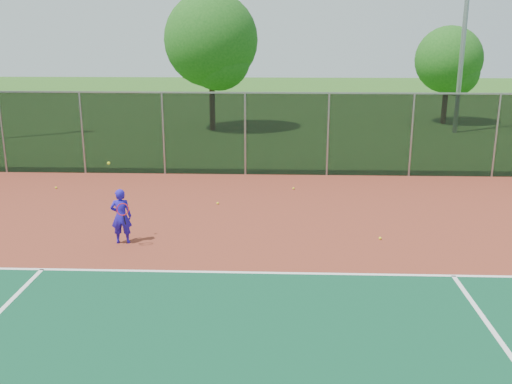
# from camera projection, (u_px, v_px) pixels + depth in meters

# --- Properties ---
(ground) EXTENTS (120.00, 120.00, 0.00)m
(ground) POSITION_uv_depth(u_px,v_px,m) (385.00, 350.00, 9.46)
(ground) COLOR #275719
(ground) RESTS_ON ground
(court_apron) EXTENTS (30.00, 20.00, 0.02)m
(court_apron) POSITION_uv_depth(u_px,v_px,m) (367.00, 296.00, 11.39)
(court_apron) COLOR brown
(court_apron) RESTS_ON ground
(fence_back) EXTENTS (30.00, 0.06, 3.03)m
(fence_back) POSITION_uv_depth(u_px,v_px,m) (328.00, 134.00, 20.59)
(fence_back) COLOR black
(fence_back) RESTS_ON court_apron
(tennis_player) EXTENTS (0.59, 0.60, 2.05)m
(tennis_player) POSITION_uv_depth(u_px,v_px,m) (121.00, 216.00, 14.04)
(tennis_player) COLOR #2114BD
(tennis_player) RESTS_ON court_apron
(practice_ball_0) EXTENTS (0.07, 0.07, 0.07)m
(practice_ball_0) POSITION_uv_depth(u_px,v_px,m) (294.00, 188.00, 19.07)
(practice_ball_0) COLOR yellow
(practice_ball_0) RESTS_ON court_apron
(practice_ball_2) EXTENTS (0.07, 0.07, 0.07)m
(practice_ball_2) POSITION_uv_depth(u_px,v_px,m) (218.00, 203.00, 17.41)
(practice_ball_2) COLOR yellow
(practice_ball_2) RESTS_ON court_apron
(practice_ball_3) EXTENTS (0.07, 0.07, 0.07)m
(practice_ball_3) POSITION_uv_depth(u_px,v_px,m) (56.00, 188.00, 19.16)
(practice_ball_3) COLOR yellow
(practice_ball_3) RESTS_ON court_apron
(practice_ball_4) EXTENTS (0.07, 0.07, 0.07)m
(practice_ball_4) POSITION_uv_depth(u_px,v_px,m) (380.00, 238.00, 14.44)
(practice_ball_4) COLOR yellow
(practice_ball_4) RESTS_ON court_apron
(tree_back_left) EXTENTS (4.88, 4.88, 7.17)m
(tree_back_left) POSITION_uv_depth(u_px,v_px,m) (213.00, 44.00, 29.59)
(tree_back_left) COLOR #342113
(tree_back_left) RESTS_ON ground
(tree_back_mid) EXTENTS (3.74, 3.74, 5.50)m
(tree_back_mid) POSITION_uv_depth(u_px,v_px,m) (450.00, 63.00, 32.08)
(tree_back_mid) COLOR #342113
(tree_back_mid) RESTS_ON ground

